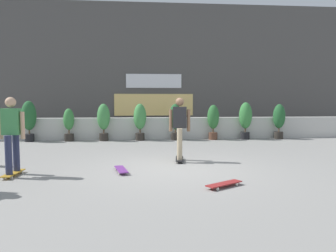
# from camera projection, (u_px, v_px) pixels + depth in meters

# --- Properties ---
(ground_plane) EXTENTS (48.00, 48.00, 0.00)m
(ground_plane) POSITION_uv_depth(u_px,v_px,m) (174.00, 168.00, 7.83)
(ground_plane) COLOR gray
(planter_wall) EXTENTS (18.00, 0.40, 0.90)m
(planter_wall) POSITION_uv_depth(u_px,v_px,m) (159.00, 128.00, 13.76)
(planter_wall) COLOR beige
(planter_wall) RESTS_ON ground
(building_backdrop) EXTENTS (20.00, 2.08, 6.50)m
(building_backdrop) POSITION_uv_depth(u_px,v_px,m) (154.00, 70.00, 17.51)
(building_backdrop) COLOR #4C4947
(building_backdrop) RESTS_ON ground
(potted_plant_0) EXTENTS (0.56, 0.56, 1.61)m
(potted_plant_0) POSITION_uv_depth(u_px,v_px,m) (29.00, 118.00, 12.82)
(potted_plant_0) COLOR black
(potted_plant_0) RESTS_ON ground
(potted_plant_1) EXTENTS (0.42, 0.42, 1.30)m
(potted_plant_1) POSITION_uv_depth(u_px,v_px,m) (69.00, 123.00, 12.97)
(potted_plant_1) COLOR #2D2823
(potted_plant_1) RESTS_ON ground
(potted_plant_2) EXTENTS (0.51, 0.51, 1.49)m
(potted_plant_2) POSITION_uv_depth(u_px,v_px,m) (104.00, 119.00, 13.08)
(potted_plant_2) COLOR #2D2823
(potted_plant_2) RESTS_ON ground
(potted_plant_3) EXTENTS (0.51, 0.51, 1.49)m
(potted_plant_3) POSITION_uv_depth(u_px,v_px,m) (140.00, 119.00, 13.21)
(potted_plant_3) COLOR #2D2823
(potted_plant_3) RESTS_ON ground
(potted_plant_4) EXTENTS (0.51, 0.51, 1.49)m
(potted_plant_4) POSITION_uv_depth(u_px,v_px,m) (175.00, 119.00, 13.34)
(potted_plant_4) COLOR #2D2823
(potted_plant_4) RESTS_ON ground
(potted_plant_5) EXTENTS (0.48, 0.48, 1.44)m
(potted_plant_5) POSITION_uv_depth(u_px,v_px,m) (213.00, 120.00, 13.48)
(potted_plant_5) COLOR brown
(potted_plant_5) RESTS_ON ground
(potted_plant_6) EXTENTS (0.53, 0.53, 1.54)m
(potted_plant_6) POSITION_uv_depth(u_px,v_px,m) (245.00, 118.00, 13.59)
(potted_plant_6) COLOR black
(potted_plant_6) RESTS_ON ground
(potted_plant_7) EXTENTS (0.50, 0.50, 1.47)m
(potted_plant_7) POSITION_uv_depth(u_px,v_px,m) (279.00, 119.00, 13.72)
(potted_plant_7) COLOR #2D2823
(potted_plant_7) RESTS_ON ground
(skater_foreground) EXTENTS (0.56, 0.82, 1.70)m
(skater_foreground) POSITION_uv_depth(u_px,v_px,m) (180.00, 126.00, 8.66)
(skater_foreground) COLOR black
(skater_foreground) RESTS_ON ground
(skater_mid_plaza) EXTENTS (0.56, 0.81, 1.70)m
(skater_mid_plaza) POSITION_uv_depth(u_px,v_px,m) (12.00, 133.00, 6.96)
(skater_mid_plaza) COLOR #BF8C26
(skater_mid_plaza) RESTS_ON ground
(skateboard_near_camera) EXTENTS (0.78, 0.60, 0.08)m
(skateboard_near_camera) POSITION_uv_depth(u_px,v_px,m) (224.00, 184.00, 6.14)
(skateboard_near_camera) COLOR maroon
(skateboard_near_camera) RESTS_ON ground
(skateboard_aside) EXTENTS (0.36, 0.82, 0.08)m
(skateboard_aside) POSITION_uv_depth(u_px,v_px,m) (121.00, 169.00, 7.41)
(skateboard_aside) COLOR #72338C
(skateboard_aside) RESTS_ON ground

